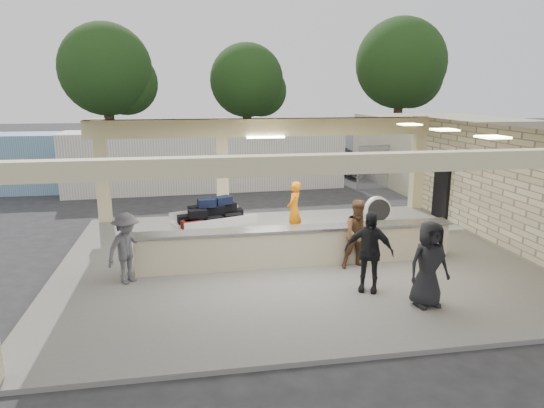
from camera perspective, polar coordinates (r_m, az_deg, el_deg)
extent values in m
plane|color=#252527|center=(13.03, 2.47, -6.73)|extent=(120.00, 120.00, 0.00)
cube|color=slate|center=(13.01, 2.47, -6.53)|extent=(12.00, 10.00, 0.10)
cube|color=beige|center=(12.28, 2.63, 8.80)|extent=(12.00, 10.00, 0.02)
cube|color=beige|center=(15.00, 25.55, 1.57)|extent=(0.02, 10.00, 3.50)
cube|color=black|center=(17.73, 19.30, 1.77)|extent=(0.10, 0.95, 2.10)
cube|color=beige|center=(16.96, -0.89, 9.02)|extent=(12.00, 0.50, 0.60)
cube|color=beige|center=(7.67, 10.49, 4.78)|extent=(12.00, 0.30, 0.30)
cube|color=beige|center=(17.15, -19.37, 3.61)|extent=(0.40, 0.40, 3.50)
cube|color=beige|center=(16.96, -5.89, 4.18)|extent=(0.40, 0.40, 3.50)
cube|color=beige|center=(18.95, 16.76, 4.64)|extent=(0.40, 0.40, 3.50)
cube|color=white|center=(16.74, -0.75, 7.86)|extent=(1.30, 0.12, 0.06)
cube|color=#FFEABF|center=(14.96, 15.88, 8.99)|extent=(0.55, 0.55, 0.04)
cube|color=#FFEABF|center=(13.19, 19.64, 8.23)|extent=(0.55, 0.55, 0.04)
cube|color=#FFEABF|center=(11.49, 24.51, 7.18)|extent=(0.55, 0.55, 0.04)
cube|color=beige|center=(12.39, 2.99, -5.12)|extent=(8.00, 0.50, 0.90)
cube|color=#B7B7BC|center=(12.24, 3.01, -2.90)|extent=(8.20, 0.58, 0.06)
cube|color=white|center=(14.33, -6.93, -2.31)|extent=(2.53, 1.98, 0.11)
cylinder|color=black|center=(13.70, -9.55, -4.68)|extent=(0.22, 0.37, 0.35)
cylinder|color=black|center=(14.58, -10.85, -3.63)|extent=(0.22, 0.37, 0.35)
cylinder|color=black|center=(14.35, -2.88, -3.68)|extent=(0.22, 0.37, 0.35)
cylinder|color=black|center=(15.19, -4.51, -2.74)|extent=(0.22, 0.37, 0.35)
cube|color=white|center=(14.88, -7.93, -1.05)|extent=(2.11, 0.77, 0.27)
cube|color=white|center=(13.69, -5.90, -2.25)|extent=(2.11, 0.77, 0.27)
cube|color=black|center=(13.80, -9.26, -2.27)|extent=(0.60, 0.49, 0.23)
cube|color=black|center=(14.02, -6.88, -1.95)|extent=(0.60, 0.49, 0.23)
cube|color=black|center=(14.25, -4.57, -1.64)|extent=(0.60, 0.49, 0.23)
cube|color=black|center=(14.29, -9.99, -1.76)|extent=(0.60, 0.49, 0.23)
cube|color=black|center=(14.49, -7.68, -1.46)|extent=(0.60, 0.49, 0.23)
cube|color=black|center=(14.72, -5.43, -1.17)|extent=(0.60, 0.49, 0.23)
cube|color=black|center=(13.88, -8.73, -1.14)|extent=(0.60, 0.49, 0.23)
cube|color=black|center=(14.26, -6.65, -0.69)|extent=(0.60, 0.49, 0.23)
cube|color=black|center=(14.59, -5.31, -0.34)|extent=(0.60, 0.49, 0.23)
cube|color=black|center=(14.34, -8.69, -0.67)|extent=(0.60, 0.49, 0.23)
cube|color=black|center=(14.11, -7.67, 0.13)|extent=(0.60, 0.49, 0.23)
cube|color=black|center=(14.38, -5.84, 0.43)|extent=(0.60, 0.49, 0.23)
cube|color=#590F0C|center=(13.70, -9.48, -2.40)|extent=(0.60, 0.49, 0.23)
cube|color=black|center=(14.83, -4.49, -1.05)|extent=(0.60, 0.49, 0.23)
cylinder|color=white|center=(16.39, 12.33, -0.61)|extent=(0.86, 0.34, 0.84)
cylinder|color=black|center=(16.39, 12.33, -0.61)|extent=(0.77, 0.37, 0.74)
cube|color=white|center=(16.38, 11.36, -1.92)|extent=(0.06, 0.47, 0.28)
cube|color=white|center=(16.59, 13.16, -1.82)|extent=(0.06, 0.47, 0.28)
imported|color=orange|center=(14.47, 2.61, -0.71)|extent=(0.63, 0.72, 1.73)
imported|color=brown|center=(12.21, 10.20, -3.53)|extent=(0.86, 0.40, 1.74)
imported|color=black|center=(10.86, 11.33, -5.51)|extent=(1.12, 0.82, 1.81)
imported|color=#494A4E|center=(11.60, -16.72, -5.00)|extent=(1.02, 1.03, 1.66)
imported|color=black|center=(10.44, 17.97, -6.73)|extent=(0.91, 0.45, 1.80)
imported|color=silver|center=(26.50, 12.99, 4.67)|extent=(4.72, 2.47, 1.31)
imported|color=silver|center=(29.22, 19.09, 5.30)|extent=(5.20, 2.75, 1.56)
imported|color=black|center=(28.20, 7.45, 5.45)|extent=(4.17, 3.51, 1.36)
cube|color=white|center=(22.48, -7.64, 5.19)|extent=(12.52, 3.04, 2.69)
cube|color=#7FAACB|center=(24.40, -27.03, 4.35)|extent=(9.97, 2.61, 2.58)
cylinder|color=gray|center=(22.58, 10.07, 4.25)|extent=(0.06, 0.06, 2.00)
cylinder|color=gray|center=(23.33, 14.71, 4.30)|extent=(0.06, 0.06, 2.00)
cylinder|color=gray|center=(24.23, 19.03, 4.33)|extent=(0.06, 0.06, 2.00)
cylinder|color=gray|center=(25.25, 23.03, 4.33)|extent=(0.06, 0.06, 2.00)
cylinder|color=gray|center=(26.38, 26.69, 4.32)|extent=(0.06, 0.06, 2.00)
cube|color=gray|center=(25.25, 23.03, 4.33)|extent=(12.00, 0.02, 2.00)
cylinder|color=gray|center=(25.13, 23.23, 6.58)|extent=(12.00, 0.05, 0.05)
cylinder|color=#382619|center=(36.42, -18.56, 9.10)|extent=(0.70, 0.70, 4.50)
sphere|color=black|center=(36.38, -18.99, 14.75)|extent=(6.30, 6.30, 6.30)
sphere|color=black|center=(36.80, -16.84, 13.47)|extent=(4.50, 4.50, 4.50)
cylinder|color=#382619|center=(38.32, -2.94, 9.56)|extent=(0.70, 0.70, 4.00)
sphere|color=black|center=(38.25, -3.00, 14.35)|extent=(5.60, 5.60, 5.60)
sphere|color=black|center=(39.00, -1.30, 13.16)|extent=(4.00, 4.00, 4.00)
cylinder|color=#382619|center=(40.58, 14.57, 10.07)|extent=(0.70, 0.70, 5.00)
sphere|color=black|center=(40.59, 14.91, 15.71)|extent=(7.00, 7.00, 7.00)
sphere|color=black|center=(41.60, 16.03, 14.19)|extent=(5.00, 5.00, 5.00)
cube|color=#B1AA8D|center=(25.26, 19.05, 6.04)|extent=(6.00, 8.00, 3.20)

